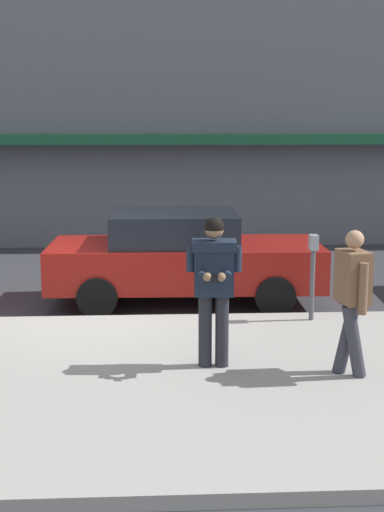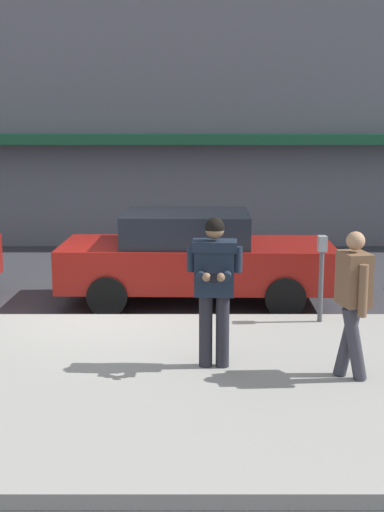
# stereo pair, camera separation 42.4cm
# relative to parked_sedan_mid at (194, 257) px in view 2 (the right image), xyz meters

# --- Properties ---
(ground_plane) EXTENTS (80.00, 80.00, 0.00)m
(ground_plane) POSITION_rel_parked_sedan_mid_xyz_m (-1.43, -1.04, -0.79)
(ground_plane) COLOR #333338
(sidewalk) EXTENTS (32.00, 5.30, 0.14)m
(sidewalk) POSITION_rel_parked_sedan_mid_xyz_m (-0.43, -3.89, -0.72)
(sidewalk) COLOR #99968E
(sidewalk) RESTS_ON ground
(curb_paint_line) EXTENTS (28.00, 0.12, 0.01)m
(curb_paint_line) POSITION_rel_parked_sedan_mid_xyz_m (-0.43, -0.99, -0.79)
(curb_paint_line) COLOR silver
(curb_paint_line) RESTS_ON ground
(parked_sedan_mid) EXTENTS (4.54, 2.01, 1.54)m
(parked_sedan_mid) POSITION_rel_parked_sedan_mid_xyz_m (0.00, 0.00, 0.00)
(parked_sedan_mid) COLOR maroon
(parked_sedan_mid) RESTS_ON ground
(man_texting_on_phone) EXTENTS (0.65, 0.60, 1.81)m
(man_texting_on_phone) POSITION_rel_parked_sedan_mid_xyz_m (0.22, -3.58, 0.46)
(man_texting_on_phone) COLOR #23232B
(man_texting_on_phone) RESTS_ON sidewalk
(pedestrian_dark_coat) EXTENTS (0.38, 0.59, 1.70)m
(pedestrian_dark_coat) POSITION_rel_parked_sedan_mid_xyz_m (1.77, -3.94, 0.32)
(pedestrian_dark_coat) COLOR #33333D
(pedestrian_dark_coat) RESTS_ON sidewalk
(parking_meter) EXTENTS (0.12, 0.18, 1.27)m
(parking_meter) POSITION_rel_parked_sedan_mid_xyz_m (1.83, -1.64, 0.18)
(parking_meter) COLOR #4C4C51
(parking_meter) RESTS_ON sidewalk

